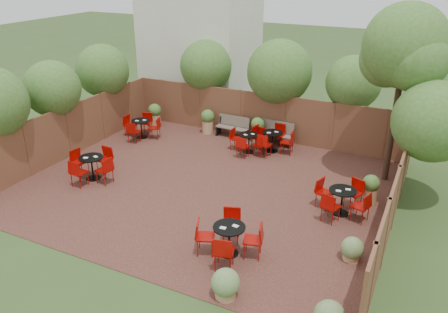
% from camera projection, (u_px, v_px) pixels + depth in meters
% --- Properties ---
extents(ground, '(80.00, 80.00, 0.00)m').
position_uv_depth(ground, '(206.00, 186.00, 15.49)').
color(ground, '#354F23').
rests_on(ground, ground).
extents(courtyard_paving, '(12.00, 10.00, 0.02)m').
position_uv_depth(courtyard_paving, '(206.00, 186.00, 15.49)').
color(courtyard_paving, '#3A1E17').
rests_on(courtyard_paving, ground).
extents(fence_back, '(12.00, 0.08, 2.00)m').
position_uv_depth(fence_back, '(261.00, 116.00, 19.19)').
color(fence_back, brown).
rests_on(fence_back, ground).
extents(fence_left, '(0.08, 10.00, 2.00)m').
position_uv_depth(fence_left, '(68.00, 132.00, 17.49)').
color(fence_left, brown).
rests_on(fence_left, ground).
extents(fence_right, '(0.08, 10.00, 2.00)m').
position_uv_depth(fence_right, '(395.00, 198.00, 12.68)').
color(fence_right, brown).
rests_on(fence_right, ground).
extents(neighbour_building, '(5.00, 4.00, 8.00)m').
position_uv_depth(neighbour_building, '(201.00, 27.00, 22.25)').
color(neighbour_building, silver).
rests_on(neighbour_building, ground).
extents(overhang_foliage, '(15.75, 10.68, 2.69)m').
position_uv_depth(overhang_foliage, '(207.00, 84.00, 17.33)').
color(overhang_foliage, '#3A6420').
rests_on(overhang_foliage, ground).
extents(courtyard_tree, '(2.81, 2.72, 5.97)m').
position_uv_depth(courtyard_tree, '(404.00, 52.00, 14.16)').
color(courtyard_tree, black).
rests_on(courtyard_tree, courtyard_paving).
extents(park_bench_left, '(1.46, 0.53, 0.89)m').
position_uv_depth(park_bench_left, '(233.00, 126.00, 19.55)').
color(park_bench_left, brown).
rests_on(park_bench_left, courtyard_paving).
extents(park_bench_right, '(1.58, 0.60, 0.96)m').
position_uv_depth(park_bench_right, '(275.00, 132.00, 18.77)').
color(park_bench_right, brown).
rests_on(park_bench_right, courtyard_paving).
extents(bistro_tables, '(10.81, 8.67, 0.96)m').
position_uv_depth(bistro_tables, '(216.00, 165.00, 15.92)').
color(bistro_tables, black).
rests_on(bistro_tables, courtyard_paving).
extents(planters, '(10.61, 3.93, 1.08)m').
position_uv_depth(planters, '(230.00, 131.00, 18.69)').
color(planters, tan).
rests_on(planters, courtyard_paving).
extents(low_shrubs, '(3.04, 3.31, 0.73)m').
position_uv_depth(low_shrubs, '(297.00, 285.00, 10.29)').
color(low_shrubs, tan).
rests_on(low_shrubs, courtyard_paving).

